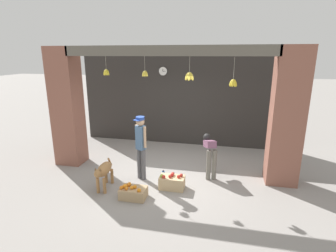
{
  "coord_description": "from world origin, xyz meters",
  "views": [
    {
      "loc": [
        1.38,
        -5.92,
        2.98
      ],
      "look_at": [
        0.0,
        0.38,
        1.21
      ],
      "focal_mm": 28.0,
      "sensor_mm": 36.0,
      "label": 1
    }
  ],
  "objects_px": {
    "dog": "(104,171)",
    "shopkeeper": "(141,143)",
    "fruit_crate_oranges": "(133,192)",
    "wall_clock": "(163,71)",
    "water_bottle": "(163,176)",
    "worker_stooping": "(210,151)",
    "fruit_crate_apples": "(172,182)"
  },
  "relations": [
    {
      "from": "shopkeeper",
      "to": "dog",
      "type": "bearing_deg",
      "value": 71.84
    },
    {
      "from": "fruit_crate_oranges",
      "to": "wall_clock",
      "type": "height_order",
      "value": "wall_clock"
    },
    {
      "from": "worker_stooping",
      "to": "wall_clock",
      "type": "relative_size",
      "value": 3.44
    },
    {
      "from": "worker_stooping",
      "to": "water_bottle",
      "type": "distance_m",
      "value": 1.3
    },
    {
      "from": "fruit_crate_oranges",
      "to": "water_bottle",
      "type": "xyz_separation_m",
      "value": [
        0.46,
        0.87,
        0.01
      ]
    },
    {
      "from": "dog",
      "to": "wall_clock",
      "type": "distance_m",
      "value": 4.04
    },
    {
      "from": "shopkeeper",
      "to": "wall_clock",
      "type": "xyz_separation_m",
      "value": [
        -0.11,
        2.81,
        1.52
      ]
    },
    {
      "from": "fruit_crate_oranges",
      "to": "wall_clock",
      "type": "xyz_separation_m",
      "value": [
        -0.21,
        3.71,
        2.31
      ]
    },
    {
      "from": "wall_clock",
      "to": "water_bottle",
      "type": "bearing_deg",
      "value": -76.68
    },
    {
      "from": "dog",
      "to": "worker_stooping",
      "type": "relative_size",
      "value": 0.93
    },
    {
      "from": "dog",
      "to": "shopkeeper",
      "type": "relative_size",
      "value": 0.58
    },
    {
      "from": "water_bottle",
      "to": "wall_clock",
      "type": "xyz_separation_m",
      "value": [
        -0.67,
        2.84,
        2.31
      ]
    },
    {
      "from": "fruit_crate_apples",
      "to": "shopkeeper",
      "type": "bearing_deg",
      "value": 159.01
    },
    {
      "from": "fruit_crate_oranges",
      "to": "shopkeeper",
      "type": "bearing_deg",
      "value": 96.04
    },
    {
      "from": "shopkeeper",
      "to": "fruit_crate_apples",
      "type": "distance_m",
      "value": 1.17
    },
    {
      "from": "shopkeeper",
      "to": "worker_stooping",
      "type": "distance_m",
      "value": 1.72
    },
    {
      "from": "shopkeeper",
      "to": "water_bottle",
      "type": "distance_m",
      "value": 0.96
    },
    {
      "from": "water_bottle",
      "to": "wall_clock",
      "type": "bearing_deg",
      "value": 103.32
    },
    {
      "from": "fruit_crate_apples",
      "to": "wall_clock",
      "type": "bearing_deg",
      "value": 106.79
    },
    {
      "from": "fruit_crate_apples",
      "to": "dog",
      "type": "bearing_deg",
      "value": -167.05
    },
    {
      "from": "dog",
      "to": "water_bottle",
      "type": "distance_m",
      "value": 1.41
    },
    {
      "from": "fruit_crate_oranges",
      "to": "fruit_crate_apples",
      "type": "relative_size",
      "value": 0.98
    },
    {
      "from": "fruit_crate_apples",
      "to": "wall_clock",
      "type": "distance_m",
      "value": 3.98
    },
    {
      "from": "fruit_crate_apples",
      "to": "wall_clock",
      "type": "height_order",
      "value": "wall_clock"
    },
    {
      "from": "shopkeeper",
      "to": "fruit_crate_apples",
      "type": "xyz_separation_m",
      "value": [
        0.83,
        -0.32,
        -0.76
      ]
    },
    {
      "from": "worker_stooping",
      "to": "wall_clock",
      "type": "height_order",
      "value": "wall_clock"
    },
    {
      "from": "dog",
      "to": "fruit_crate_oranges",
      "type": "bearing_deg",
      "value": 68.24
    },
    {
      "from": "fruit_crate_oranges",
      "to": "worker_stooping",
      "type": "bearing_deg",
      "value": 43.11
    },
    {
      "from": "worker_stooping",
      "to": "water_bottle",
      "type": "bearing_deg",
      "value": -168.82
    },
    {
      "from": "fruit_crate_apples",
      "to": "wall_clock",
      "type": "xyz_separation_m",
      "value": [
        -0.94,
        3.12,
        2.29
      ]
    },
    {
      "from": "dog",
      "to": "shopkeeper",
      "type": "height_order",
      "value": "shopkeeper"
    },
    {
      "from": "worker_stooping",
      "to": "fruit_crate_oranges",
      "type": "bearing_deg",
      "value": -153.34
    }
  ]
}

